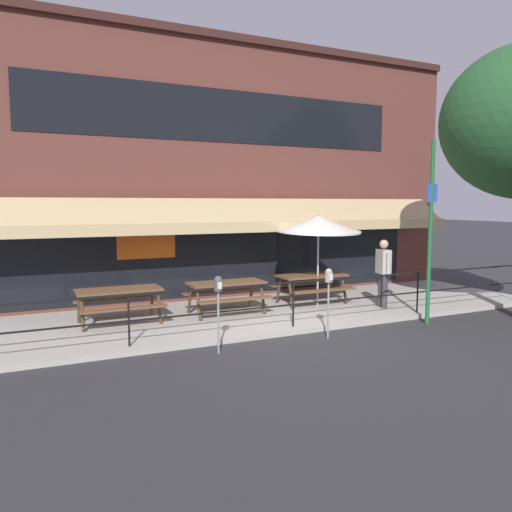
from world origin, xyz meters
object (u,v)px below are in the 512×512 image
object	(u,v)px
picnic_table_right	(312,281)
picnic_table_centre	(226,289)
patio_umbrella_right	(318,225)
parking_meter_near	(218,291)
pedestrian_walking	(383,270)
street_sign_pole	(430,231)
picnic_table_left	(119,296)
parking_meter_far	(329,282)

from	to	relation	value
picnic_table_right	picnic_table_centre	bearing A→B (deg)	-175.92
picnic_table_right	patio_umbrella_right	bearing A→B (deg)	-90.00
picnic_table_centre	parking_meter_near	size ratio (longest dim) A/B	1.27
pedestrian_walking	street_sign_pole	xyz separation A→B (m)	(0.03, -1.51, 1.04)
parking_meter_near	street_sign_pole	size ratio (longest dim) A/B	0.35
pedestrian_walking	patio_umbrella_right	bearing A→B (deg)	146.73
picnic_table_right	pedestrian_walking	bearing A→B (deg)	-41.01
picnic_table_left	picnic_table_right	size ratio (longest dim) A/B	1.00
picnic_table_centre	parking_meter_near	distance (m)	2.87
picnic_table_right	street_sign_pole	bearing A→B (deg)	-62.69
patio_umbrella_right	parking_meter_far	distance (m)	2.95
patio_umbrella_right	street_sign_pole	xyz separation A→B (m)	(1.39, -2.40, -0.08)
pedestrian_walking	parking_meter_far	distance (m)	3.08
picnic_table_left	parking_meter_far	bearing A→B (deg)	-36.24
parking_meter_near	picnic_table_left	bearing A→B (deg)	115.43
picnic_table_centre	patio_umbrella_right	distance (m)	2.88
picnic_table_left	pedestrian_walking	distance (m)	6.41
patio_umbrella_right	street_sign_pole	distance (m)	2.77
picnic_table_centre	pedestrian_walking	bearing A→B (deg)	-14.72
picnic_table_left	pedestrian_walking	size ratio (longest dim) A/B	1.05
picnic_table_left	patio_umbrella_right	xyz separation A→B (m)	(4.94, -0.23, 1.47)
picnic_table_right	parking_meter_near	world-z (taller)	parking_meter_near
picnic_table_right	street_sign_pole	world-z (taller)	street_sign_pole
pedestrian_walking	parking_meter_near	world-z (taller)	pedestrian_walking
picnic_table_centre	street_sign_pole	xyz separation A→B (m)	(3.86, -2.51, 1.40)
picnic_table_centre	pedestrian_walking	distance (m)	3.98
patio_umbrella_right	picnic_table_right	bearing A→B (deg)	90.00
picnic_table_centre	street_sign_pole	size ratio (longest dim) A/B	0.44
parking_meter_far	street_sign_pole	bearing A→B (deg)	0.92
picnic_table_left	parking_meter_near	world-z (taller)	parking_meter_near
picnic_table_right	patio_umbrella_right	world-z (taller)	patio_umbrella_right
patio_umbrella_right	street_sign_pole	size ratio (longest dim) A/B	0.58
picnic_table_right	patio_umbrella_right	xyz separation A→B (m)	(0.00, -0.29, 1.47)
picnic_table_right	parking_meter_near	distance (m)	4.60
patio_umbrella_right	parking_meter_near	distance (m)	4.53
pedestrian_walking	parking_meter_near	bearing A→B (deg)	-162.69
picnic_table_centre	patio_umbrella_right	bearing A→B (deg)	-2.65
picnic_table_left	street_sign_pole	size ratio (longest dim) A/B	0.44
picnic_table_right	pedestrian_walking	xyz separation A→B (m)	(1.36, -1.18, 0.35)
picnic_table_left	picnic_table_centre	bearing A→B (deg)	-2.57
street_sign_pole	pedestrian_walking	bearing A→B (deg)	91.09
patio_umbrella_right	pedestrian_walking	distance (m)	1.98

